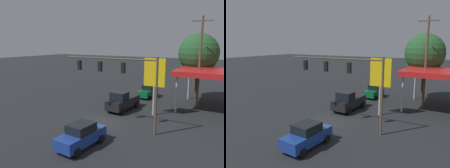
# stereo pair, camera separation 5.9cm
# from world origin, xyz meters

# --- Properties ---
(ground_plane) EXTENTS (200.00, 200.00, 0.00)m
(ground_plane) POSITION_xyz_m (0.00, 0.00, 0.00)
(ground_plane) COLOR black
(traffic_signal_assembly) EXTENTS (10.02, 0.43, 6.99)m
(traffic_signal_assembly) POSITION_xyz_m (-2.17, 0.44, 5.29)
(traffic_signal_assembly) COLOR brown
(traffic_signal_assembly) RESTS_ON ground
(utility_pole) EXTENTS (2.40, 0.26, 11.33)m
(utility_pole) POSITION_xyz_m (-7.67, -10.20, 5.96)
(utility_pole) COLOR brown
(utility_pole) RESTS_ON ground
(price_sign) EXTENTS (2.41, 0.27, 6.50)m
(price_sign) POSITION_xyz_m (-3.92, -4.69, 4.65)
(price_sign) COLOR #B7B7BC
(price_sign) RESTS_ON ground
(sedan_waiting) EXTENTS (2.26, 4.50, 1.93)m
(sedan_waiting) POSITION_xyz_m (-1.66, 5.61, 0.95)
(sedan_waiting) COLOR navy
(sedan_waiting) RESTS_ON ground
(hatchback_crossing) EXTENTS (2.17, 3.91, 1.97)m
(hatchback_crossing) POSITION_xyz_m (-0.35, -12.09, 0.95)
(hatchback_crossing) COLOR #0C592D
(hatchback_crossing) RESTS_ON ground
(pickup_parked) EXTENTS (2.48, 5.30, 2.40)m
(pickup_parked) POSITION_xyz_m (0.04, -4.61, 1.11)
(pickup_parked) COLOR black
(pickup_parked) RESTS_ON ground
(street_tree) EXTENTS (5.52, 5.52, 9.50)m
(street_tree) POSITION_xyz_m (-6.76, -14.54, 6.73)
(street_tree) COLOR #4C331E
(street_tree) RESTS_ON ground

